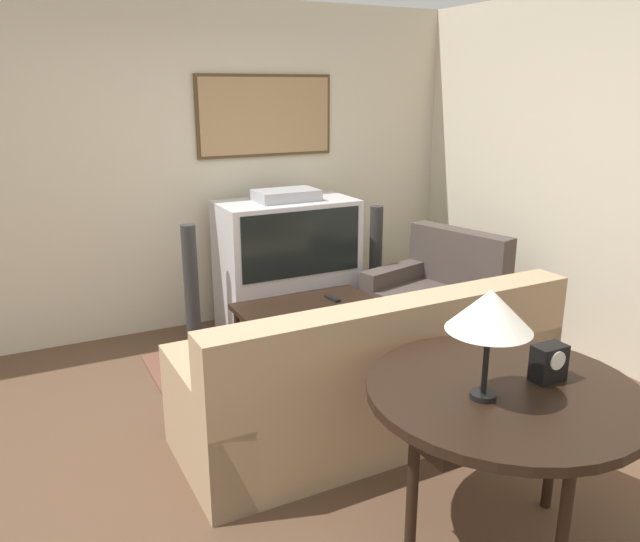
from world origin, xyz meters
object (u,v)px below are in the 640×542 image
Objects in this scene: table_lamp at (490,312)px; console_table at (503,401)px; couch at (372,384)px; armchair at (437,304)px; coffee_table at (309,311)px; speaker_tower_left at (192,290)px; tv at (287,263)px; mantel_clock at (549,363)px; speaker_tower_right at (375,263)px.

console_table is at bearing 11.31° from table_lamp.
couch is 2.03× the size of armchair.
table_lamp is at bearing -97.29° from coffee_table.
console_table is (-1.28, -2.10, 0.42)m from armchair.
console_table is 2.90m from speaker_tower_left.
tv is 2.53× the size of table_lamp.
armchair is 2.70m from table_lamp.
console_table is (-0.13, -2.17, 0.32)m from coffee_table.
mantel_clock reaches higher than console_table.
tv is at bearing 78.61° from coffee_table.
armchair is at bearing -21.66° from speaker_tower_left.
armchair reaches higher than coffee_table.
mantel_clock is 2.99m from speaker_tower_left.
tv is 0.53× the size of couch.
table_lamp is 2.97m from speaker_tower_left.
speaker_tower_right reaches higher than coffee_table.
armchair is 0.77m from speaker_tower_right.
tv reaches higher than armchair.
table_lamp is at bearing 81.94° from couch.
tv is 2.93m from mantel_clock.
mantel_clock is 3.03m from speaker_tower_right.
speaker_tower_right reaches higher than mantel_clock.
console_table is (-0.28, -2.89, 0.14)m from tv.
armchair is 2.00m from speaker_tower_left.
couch is 2.12× the size of coffee_table.
armchair is at bearing -141.29° from couch.
table_lamp is 2.88× the size of mantel_clock.
table_lamp reaches higher than speaker_tower_left.
speaker_tower_left and speaker_tower_right have the same top height.
mantel_clock is 0.16× the size of speaker_tower_right.
armchair is 6.74× the size of mantel_clock.
speaker_tower_right reaches higher than armchair.
console_table is at bearing -45.96° from armchair.
speaker_tower_left reaches higher than console_table.
tv is 0.86m from speaker_tower_left.
console_table is 3.06m from speaker_tower_right.
console_table is 0.47m from table_lamp.
couch reaches higher than console_table.
mantel_clock is (0.36, -0.00, -0.30)m from table_lamp.
armchair is 2.45m from mantel_clock.
table_lamp is (-0.14, -1.07, 0.83)m from couch.
speaker_tower_right is at bearing 33.62° from coffee_table.
console_table is 0.26m from mantel_clock.
couch is at bearing -65.28° from armchair.
table_lamp reaches higher than couch.
speaker_tower_left is at bearing 136.92° from coffee_table.
speaker_tower_left is 1.70m from speaker_tower_right.
tv reaches higher than speaker_tower_left.
speaker_tower_right is at bearing 176.73° from armchair.
tv is at bearing 88.72° from mantel_clock.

